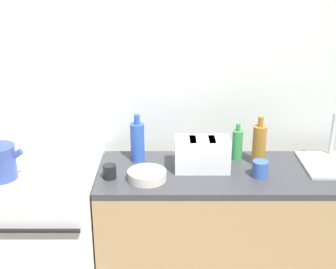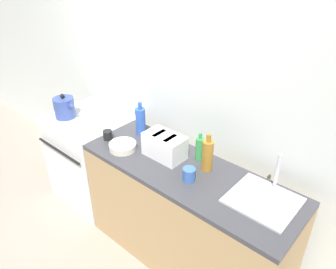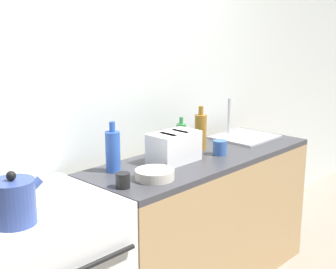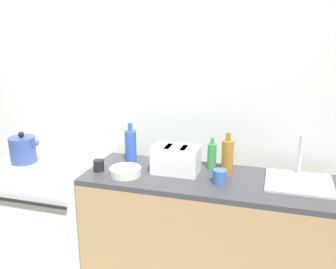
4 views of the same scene
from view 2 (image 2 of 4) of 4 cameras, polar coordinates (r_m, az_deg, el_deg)
The scene contains 13 objects.
ground_plane at distance 3.14m, azimuth -9.70°, elevation -17.58°, with size 12.00×12.00×0.00m, color gray.
wall_back at distance 2.79m, azimuth -0.72°, elevation 9.16°, with size 8.00×0.05×2.60m.
stove at distance 3.37m, azimuth -12.87°, elevation -3.72°, with size 0.72×0.69×0.90m.
counter_block at distance 2.65m, azimuth 3.03°, elevation -14.11°, with size 1.67×0.58×0.90m.
kettle at distance 3.16m, azimuth -17.58°, elevation 4.50°, with size 0.24×0.19×0.23m.
toaster at distance 2.45m, azimuth -0.60°, elevation -1.98°, with size 0.31×0.19×0.18m.
sink_tray at distance 2.19m, azimuth 16.35°, elevation -10.64°, with size 0.41×0.38×0.28m.
bottle_amber at distance 2.31m, azimuth 6.89°, elevation -3.58°, with size 0.08×0.08×0.29m.
bottle_blue at distance 2.74m, azimuth -4.81°, elevation 2.37°, with size 0.08×0.08×0.29m.
bottle_green at distance 2.43m, azimuth 5.54°, elevation -2.43°, with size 0.06×0.06×0.23m.
cup_blue at distance 2.25m, azimuth 3.67°, elevation -6.93°, with size 0.09×0.09×0.09m.
cup_black at distance 2.74m, azimuth -10.47°, elevation -0.07°, with size 0.08×0.08×0.08m.
bowl at distance 2.59m, azimuth -7.88°, elevation -2.05°, with size 0.21×0.21×0.05m.
Camera 2 is at (1.74, -1.21, 2.31)m, focal length 35.00 mm.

